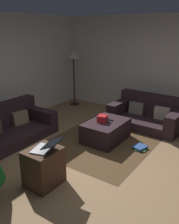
% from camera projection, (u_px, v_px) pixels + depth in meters
% --- Properties ---
extents(ground_plane, '(6.40, 6.40, 0.00)m').
position_uv_depth(ground_plane, '(103.00, 168.00, 4.19)').
color(ground_plane, '#93704C').
extents(corner_partition, '(0.12, 6.40, 2.60)m').
position_uv_depth(corner_partition, '(169.00, 68.00, 6.20)').
color(corner_partition, silver).
rests_on(corner_partition, ground_plane).
extents(couch_left, '(1.80, 0.98, 0.74)m').
position_uv_depth(couch_left, '(9.00, 127.00, 5.20)').
color(couch_left, '#2D1E23').
rests_on(couch_left, ground_plane).
extents(couch_right, '(1.01, 1.69, 0.73)m').
position_uv_depth(couch_right, '(148.00, 115.00, 5.93)').
color(couch_right, '#2D1E23').
rests_on(couch_right, ground_plane).
extents(ottoman, '(0.99, 0.69, 0.41)m').
position_uv_depth(ottoman, '(106.00, 131.00, 5.17)').
color(ottoman, '#2D1E23').
rests_on(ottoman, ground_plane).
extents(gift_box, '(0.23, 0.22, 0.14)m').
position_uv_depth(gift_box, '(102.00, 119.00, 5.08)').
color(gift_box, red).
rests_on(gift_box, ottoman).
extents(tv_remote, '(0.07, 0.17, 0.02)m').
position_uv_depth(tv_remote, '(110.00, 120.00, 5.18)').
color(tv_remote, black).
rests_on(tv_remote, ottoman).
extents(side_table, '(0.52, 0.44, 0.58)m').
position_uv_depth(side_table, '(44.00, 167.00, 3.68)').
color(side_table, '#4C3323').
rests_on(side_table, ground_plane).
extents(laptop, '(0.43, 0.48, 0.18)m').
position_uv_depth(laptop, '(46.00, 147.00, 3.55)').
color(laptop, silver).
rests_on(laptop, side_table).
extents(book_stack, '(0.31, 0.29, 0.06)m').
position_uv_depth(book_stack, '(140.00, 148.00, 4.82)').
color(book_stack, '#387A47').
rests_on(book_stack, ground_plane).
extents(corner_lamp, '(0.36, 0.36, 1.65)m').
position_uv_depth(corner_lamp, '(74.00, 58.00, 7.18)').
color(corner_lamp, black).
rests_on(corner_lamp, ground_plane).
extents(area_rug, '(2.60, 2.00, 0.01)m').
position_uv_depth(area_rug, '(106.00, 140.00, 5.24)').
color(area_rug, brown).
rests_on(area_rug, ground_plane).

